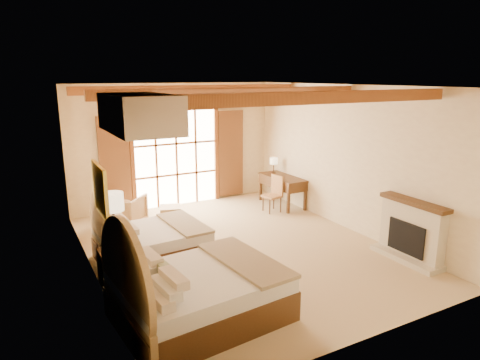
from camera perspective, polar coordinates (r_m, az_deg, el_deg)
floor at (r=8.72m, az=-0.28°, el=-9.07°), size 7.00×7.00×0.00m
wall_back at (r=11.39m, az=-8.63°, el=4.60°), size 5.50×0.00×5.50m
wall_left at (r=7.39m, az=-19.47°, el=-1.02°), size 0.00×7.00×7.00m
wall_right at (r=9.80m, az=14.06°, el=2.87°), size 0.00×7.00×7.00m
ceiling at (r=8.04m, az=-0.30°, el=12.45°), size 7.00×7.00×0.00m
ceiling_beams at (r=8.04m, az=-0.30°, el=11.60°), size 5.39×4.60×0.18m
french_doors at (r=11.39m, az=-8.46°, el=2.82°), size 3.95×0.08×2.60m
fireplace at (r=8.65m, az=21.82°, el=-6.66°), size 0.46×1.40×1.16m
painting at (r=6.64m, az=-18.13°, el=-1.19°), size 0.06×0.95×0.75m
canopy_valance at (r=5.29m, az=-13.31°, el=8.68°), size 0.70×1.40×0.45m
bed_near at (r=6.21m, az=-6.73°, el=-14.55°), size 2.42×1.92×1.49m
bed_far at (r=8.24m, az=-12.53°, el=-7.92°), size 2.01×1.57×1.27m
nightstand at (r=7.47m, az=-16.15°, el=-11.16°), size 0.53×0.53×0.61m
floor_lamp at (r=6.97m, az=-16.58°, el=-3.59°), size 0.34×0.34×1.62m
armchair at (r=10.11m, az=-15.18°, el=-4.03°), size 1.15×1.15×0.75m
ottoman at (r=10.37m, az=-9.22°, el=-4.44°), size 0.61×0.61×0.35m
desk at (r=11.45m, az=5.63°, el=-1.31°), size 0.66×1.47×0.78m
desk_chair at (r=10.92m, az=4.37°, el=-2.75°), size 0.48×0.47×0.93m
desk_lamp at (r=11.70m, az=4.52°, el=2.48°), size 0.21×0.21×0.42m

